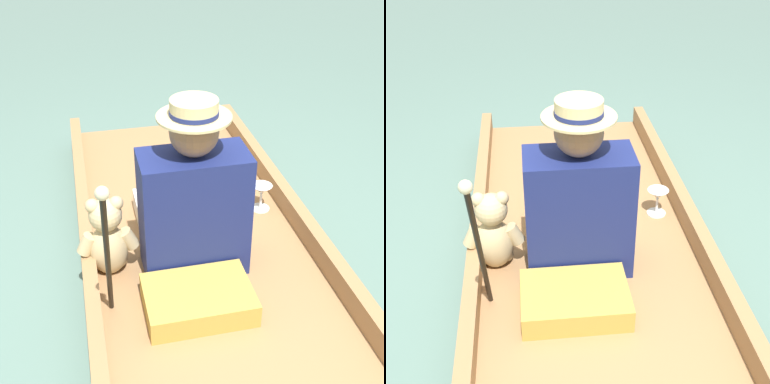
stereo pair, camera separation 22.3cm
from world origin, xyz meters
The scene contains 7 objects.
ground_plane centered at (0.00, 0.00, 0.00)m, with size 16.00×16.00×0.00m, color slate.
punt_boat centered at (0.00, 0.00, 0.07)m, with size 1.08×2.97×0.22m.
seat_cushion centered at (-0.10, -0.28, 0.16)m, with size 0.43×0.30×0.10m.
seated_person centered at (-0.06, 0.06, 0.39)m, with size 0.45×0.67×0.78m.
teddy_bear centered at (-0.42, 0.03, 0.29)m, with size 0.27×0.16×0.38m.
wine_glass centered at (0.38, 0.36, 0.21)m, with size 0.11×0.11×0.14m.
walking_cane centered at (-0.44, -0.39, 0.55)m, with size 0.04×0.35×0.76m.
Camera 2 is at (-0.26, -1.86, 1.65)m, focal length 50.00 mm.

